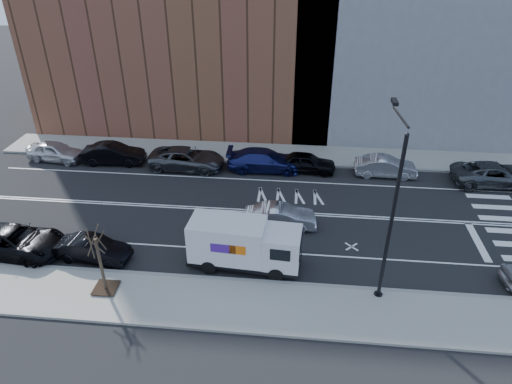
% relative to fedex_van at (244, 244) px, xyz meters
% --- Properties ---
extents(ground, '(120.00, 120.00, 0.00)m').
position_rel_fedex_van_xyz_m(ground, '(0.13, 5.60, -1.48)').
color(ground, black).
rests_on(ground, ground).
extents(sidewalk_near, '(44.00, 3.60, 0.15)m').
position_rel_fedex_van_xyz_m(sidewalk_near, '(0.13, -3.20, -1.40)').
color(sidewalk_near, gray).
rests_on(sidewalk_near, ground).
extents(sidewalk_far, '(44.00, 3.60, 0.15)m').
position_rel_fedex_van_xyz_m(sidewalk_far, '(0.13, 14.40, -1.40)').
color(sidewalk_far, gray).
rests_on(sidewalk_far, ground).
extents(curb_near, '(44.00, 0.25, 0.17)m').
position_rel_fedex_van_xyz_m(curb_near, '(0.13, -1.40, -1.39)').
color(curb_near, gray).
rests_on(curb_near, ground).
extents(curb_far, '(44.00, 0.25, 0.17)m').
position_rel_fedex_van_xyz_m(curb_far, '(0.13, 12.60, -1.39)').
color(curb_far, gray).
rests_on(curb_far, ground).
extents(crosswalk, '(3.00, 14.00, 0.01)m').
position_rel_fedex_van_xyz_m(crosswalk, '(16.13, 5.60, -1.47)').
color(crosswalk, white).
rests_on(crosswalk, ground).
extents(road_markings, '(40.00, 8.60, 0.01)m').
position_rel_fedex_van_xyz_m(road_markings, '(0.13, 5.60, -1.47)').
color(road_markings, white).
rests_on(road_markings, ground).
extents(streetlight, '(0.44, 4.02, 9.34)m').
position_rel_fedex_van_xyz_m(streetlight, '(7.13, -1.31, 3.60)').
color(streetlight, black).
rests_on(streetlight, ground).
extents(street_tree, '(1.20, 1.20, 3.75)m').
position_rel_fedex_van_xyz_m(street_tree, '(-6.87, -2.80, -0.02)').
color(street_tree, black).
rests_on(street_tree, ground).
extents(fedex_van, '(6.29, 2.54, 2.81)m').
position_rel_fedex_van_xyz_m(fedex_van, '(0.00, 0.00, 0.00)').
color(fedex_van, black).
rests_on(fedex_van, ground).
extents(far_parked_a, '(4.81, 2.43, 1.57)m').
position_rel_fedex_van_xyz_m(far_parked_a, '(-16.67, 11.61, -0.69)').
color(far_parked_a, silver).
rests_on(far_parked_a, ground).
extents(far_parked_b, '(4.97, 1.96, 1.61)m').
position_rel_fedex_van_xyz_m(far_parked_b, '(-11.84, 11.56, -0.67)').
color(far_parked_b, black).
rests_on(far_parked_b, ground).
extents(far_parked_c, '(5.92, 2.91, 1.62)m').
position_rel_fedex_van_xyz_m(far_parked_c, '(-5.87, 11.30, -0.67)').
color(far_parked_c, '#45474C').
rests_on(far_parked_c, ground).
extents(far_parked_d, '(5.77, 2.49, 1.65)m').
position_rel_fedex_van_xyz_m(far_parked_d, '(0.13, 11.61, -0.65)').
color(far_parked_d, navy).
rests_on(far_parked_d, ground).
extents(far_parked_e, '(4.55, 2.06, 1.52)m').
position_rel_fedex_van_xyz_m(far_parked_e, '(3.37, 11.67, -0.72)').
color(far_parked_e, black).
rests_on(far_parked_e, ground).
extents(far_parked_f, '(4.59, 1.63, 1.51)m').
position_rel_fedex_van_xyz_m(far_parked_f, '(9.31, 11.58, -0.72)').
color(far_parked_f, '#B2B2B7').
rests_on(far_parked_f, ground).
extents(far_parked_g, '(5.92, 2.88, 1.62)m').
position_rel_fedex_van_xyz_m(far_parked_g, '(16.93, 10.97, -0.66)').
color(far_parked_g, '#45484C').
rests_on(far_parked_g, ground).
extents(driving_sedan, '(4.55, 1.85, 1.47)m').
position_rel_fedex_van_xyz_m(driving_sedan, '(1.79, 3.99, -0.74)').
color(driving_sedan, silver).
rests_on(driving_sedan, ground).
extents(near_parked_rear_a, '(4.31, 1.85, 1.38)m').
position_rel_fedex_van_xyz_m(near_parked_rear_a, '(-8.52, -0.31, -0.78)').
color(near_parked_rear_a, black).
rests_on(near_parked_rear_a, ground).
extents(near_parked_rear_b, '(6.02, 3.08, 1.63)m').
position_rel_fedex_van_xyz_m(near_parked_rear_b, '(-13.25, -0.17, -0.66)').
color(near_parked_rear_b, black).
rests_on(near_parked_rear_b, ground).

